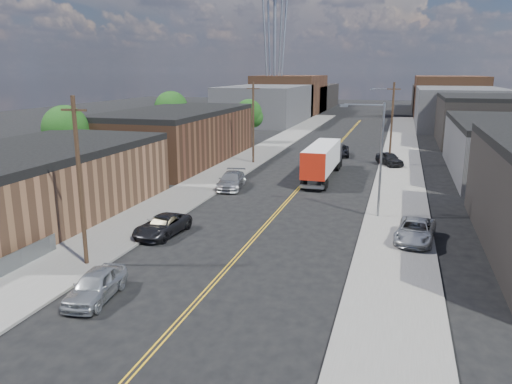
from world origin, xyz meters
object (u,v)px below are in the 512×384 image
Objects in this scene: car_left_b at (163,226)px; car_left_a at (96,285)px; car_right_lot_c at (389,159)px; semi_truck at (324,158)px; car_right_lot_a at (415,231)px; car_left_c at (162,226)px; car_left_d at (231,180)px; car_ahead_truck at (340,150)px.

car_left_a is at bearing -86.65° from car_left_b.
car_left_b is at bearing -143.90° from car_right_lot_c.
car_left_b is at bearing -109.07° from semi_truck.
car_left_a is 0.87× the size of car_right_lot_a.
car_right_lot_a is (17.10, 3.27, 0.17)m from car_left_c.
car_left_d is at bearing 152.40° from car_right_lot_a.
car_right_lot_c is (14.60, 31.42, 0.23)m from car_left_c.
car_left_b is 0.85× the size of car_right_lot_c.
car_left_a reaches higher than car_left_c.
car_left_c is (-7.90, -22.73, -1.43)m from semi_truck.
car_right_lot_a is (15.70, 13.46, 0.10)m from car_left_a.
car_left_a is 25.19m from car_left_d.
car_left_b is 34.49m from car_right_lot_c.
car_right_lot_a reaches higher than car_ahead_truck.
car_left_d reaches higher than car_left_b.
car_right_lot_c reaches higher than car_left_b.
semi_truck reaches higher than car_left_a.
semi_truck is at bearing 72.33° from car_left_a.
car_right_lot_a is 35.31m from car_ahead_truck.
semi_truck is 11.04m from car_right_lot_c.
car_ahead_truck is (-9.20, 34.09, -0.13)m from car_right_lot_a.
car_left_d is 1.20× the size of car_right_lot_c.
car_right_lot_a reaches higher than car_left_b.
semi_truck is at bearing 76.74° from car_left_c.
car_ahead_truck is at bearing 75.72° from car_left_a.
car_right_lot_c is at bearing 52.62° from semi_truck.
car_left_a is at bearing -94.47° from car_left_d.
semi_truck is at bearing 122.07° from car_right_lot_a.
semi_truck is at bearing -96.35° from car_ahead_truck.
car_ahead_truck is at bearing 109.61° from car_right_lot_c.
car_ahead_truck is (7.90, 37.18, 0.10)m from car_left_b.
car_ahead_truck is (7.90, 37.36, 0.04)m from car_left_c.
semi_truck is at bearing 36.85° from car_left_d.
car_left_b is 0.19m from car_left_c.
car_left_d is at bearing 86.69° from car_left_a.
car_right_lot_a is at bearing -64.47° from semi_truck.
car_right_lot_a is at bearing 5.90° from car_left_b.
semi_truck is 2.69× the size of car_ahead_truck.
semi_truck reaches higher than car_left_c.
semi_truck reaches higher than car_left_b.
car_left_c is 14.97m from car_left_d.
car_right_lot_c reaches higher than car_ahead_truck.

